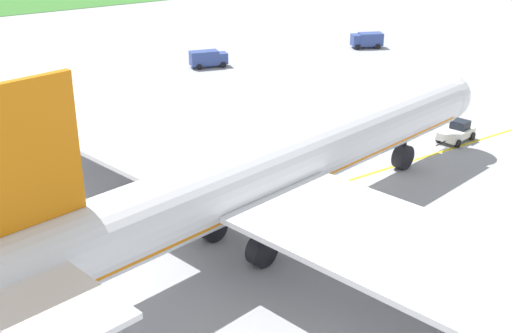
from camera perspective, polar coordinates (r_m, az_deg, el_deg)
ground_plane at (r=55.72m, az=3.99°, el=-4.33°), size 600.00×600.00×0.00m
apron_taxi_line at (r=58.01m, az=2.00°, el=-3.12°), size 280.00×0.36×0.01m
airliner_foreground at (r=49.84m, az=0.69°, el=-0.56°), size 57.72×94.32×16.52m
pushback_tug at (r=74.94m, az=17.02°, el=2.87°), size 6.44×3.30×2.20m
service_truck_baggage_loader at (r=116.76m, az=9.58°, el=10.80°), size 5.77×4.34×2.56m
service_truck_fuel_bowser at (r=102.48m, az=-4.17°, el=9.35°), size 6.07×3.55×2.58m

